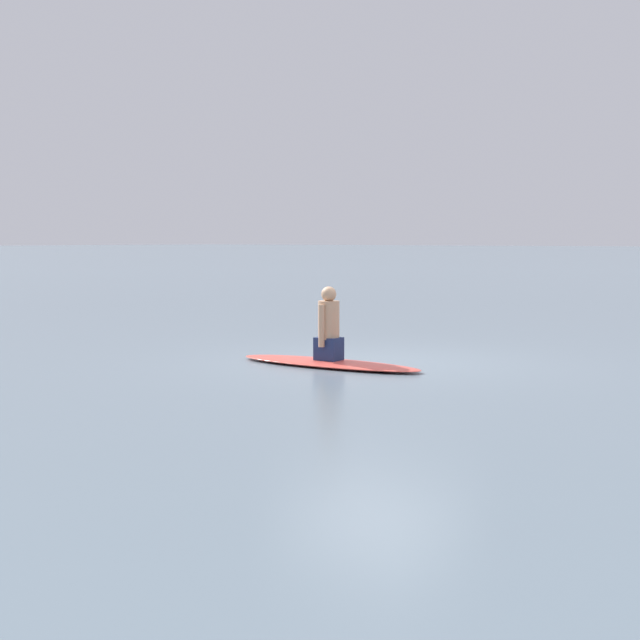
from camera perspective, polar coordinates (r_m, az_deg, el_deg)
ground_plane at (r=13.47m, az=3.34°, el=-2.60°), size 400.00×400.00×0.00m
surfboard at (r=13.10m, az=0.53°, el=-2.63°), size 0.94×2.95×0.08m
person_paddler at (r=13.04m, az=0.54°, el=-0.42°), size 0.45×0.35×1.03m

